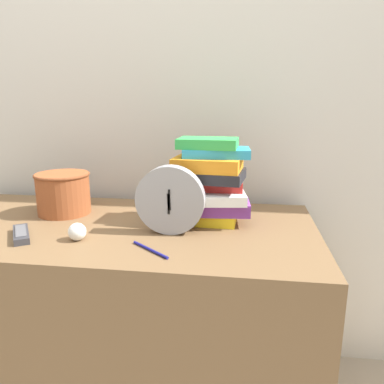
{
  "coord_description": "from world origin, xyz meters",
  "views": [
    {
      "loc": [
        0.44,
        -0.82,
        1.12
      ],
      "look_at": [
        0.28,
        0.35,
        0.83
      ],
      "focal_mm": 35.0,
      "sensor_mm": 36.0,
      "label": 1
    }
  ],
  "objects_px": {
    "book_stack": "(212,180)",
    "tv_remote": "(21,234)",
    "basket": "(63,192)",
    "crumpled_paper_ball": "(77,232)",
    "desk_clock": "(170,200)",
    "pen": "(150,250)"
  },
  "relations": [
    {
      "from": "basket",
      "to": "crumpled_paper_ball",
      "type": "relative_size",
      "value": 3.7
    },
    {
      "from": "desk_clock",
      "to": "pen",
      "type": "relative_size",
      "value": 1.73
    },
    {
      "from": "crumpled_paper_ball",
      "to": "tv_remote",
      "type": "bearing_deg",
      "value": -179.14
    },
    {
      "from": "desk_clock",
      "to": "book_stack",
      "type": "bearing_deg",
      "value": 48.23
    },
    {
      "from": "desk_clock",
      "to": "tv_remote",
      "type": "bearing_deg",
      "value": -167.12
    },
    {
      "from": "basket",
      "to": "tv_remote",
      "type": "xyz_separation_m",
      "value": [
        -0.01,
        -0.26,
        -0.07
      ]
    },
    {
      "from": "book_stack",
      "to": "crumpled_paper_ball",
      "type": "xyz_separation_m",
      "value": [
        -0.38,
        -0.23,
        -0.12
      ]
    },
    {
      "from": "book_stack",
      "to": "basket",
      "type": "xyz_separation_m",
      "value": [
        -0.55,
        0.02,
        -0.06
      ]
    },
    {
      "from": "book_stack",
      "to": "desk_clock",
      "type": "bearing_deg",
      "value": -131.77
    },
    {
      "from": "basket",
      "to": "crumpled_paper_ball",
      "type": "height_order",
      "value": "basket"
    },
    {
      "from": "tv_remote",
      "to": "pen",
      "type": "distance_m",
      "value": 0.42
    },
    {
      "from": "basket",
      "to": "crumpled_paper_ball",
      "type": "xyz_separation_m",
      "value": [
        0.17,
        -0.25,
        -0.05
      ]
    },
    {
      "from": "crumpled_paper_ball",
      "to": "pen",
      "type": "height_order",
      "value": "crumpled_paper_ball"
    },
    {
      "from": "basket",
      "to": "tv_remote",
      "type": "height_order",
      "value": "basket"
    },
    {
      "from": "crumpled_paper_ball",
      "to": "book_stack",
      "type": "bearing_deg",
      "value": 31.09
    },
    {
      "from": "tv_remote",
      "to": "crumpled_paper_ball",
      "type": "xyz_separation_m",
      "value": [
        0.18,
        0.0,
        0.02
      ]
    },
    {
      "from": "desk_clock",
      "to": "tv_remote",
      "type": "height_order",
      "value": "desk_clock"
    },
    {
      "from": "pen",
      "to": "book_stack",
      "type": "bearing_deg",
      "value": 62.62
    },
    {
      "from": "book_stack",
      "to": "tv_remote",
      "type": "distance_m",
      "value": 0.62
    },
    {
      "from": "desk_clock",
      "to": "crumpled_paper_ball",
      "type": "height_order",
      "value": "desk_clock"
    },
    {
      "from": "desk_clock",
      "to": "crumpled_paper_ball",
      "type": "distance_m",
      "value": 0.29
    },
    {
      "from": "book_stack",
      "to": "tv_remote",
      "type": "bearing_deg",
      "value": -157.51
    }
  ]
}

